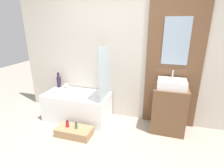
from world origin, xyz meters
TOP-DOWN VIEW (x-y plane):
  - wall_tiled_back at (0.00, 1.58)m, footprint 4.20×0.06m
  - wall_wood_accent at (0.99, 1.53)m, footprint 0.95×0.04m
  - bathtub at (-0.76, 1.20)m, footprint 1.27×0.66m
  - glass_shower_screen at (-0.15, 1.14)m, footprint 0.01×0.51m
  - wooden_step_bench at (-0.54, 0.64)m, footprint 0.62×0.32m
  - vanity_cabinet at (0.99, 1.28)m, footprint 0.56×0.45m
  - sink at (0.99, 1.28)m, footprint 0.46×0.36m
  - vase_tall_dark at (-1.30, 1.44)m, footprint 0.09×0.09m
  - vase_round_light at (-1.12, 1.42)m, footprint 0.11×0.11m
  - bottle_soap_primary at (-0.67, 0.64)m, footprint 0.05×0.05m
  - bottle_soap_secondary at (-0.50, 0.64)m, footprint 0.04×0.04m

SIDE VIEW (x-z plane):
  - wooden_step_bench at x=-0.54m, z-range 0.00..0.14m
  - bottle_soap_secondary at x=-0.50m, z-range 0.14..0.25m
  - bottle_soap_primary at x=-0.67m, z-range 0.14..0.26m
  - bathtub at x=-0.76m, z-range 0.00..0.54m
  - vanity_cabinet at x=0.99m, z-range 0.00..0.82m
  - vase_round_light at x=-1.12m, z-range 0.54..0.65m
  - vase_tall_dark at x=-1.30m, z-range 0.51..0.83m
  - sink at x=0.99m, z-range 0.75..1.03m
  - glass_shower_screen at x=-0.15m, z-range 0.54..1.49m
  - wall_tiled_back at x=0.00m, z-range 0.00..2.60m
  - wall_wood_accent at x=0.99m, z-range 0.01..2.61m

